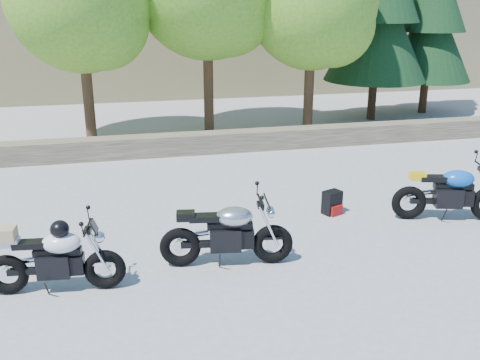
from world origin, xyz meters
name	(u,v)px	position (x,y,z in m)	size (l,w,h in m)	color
ground	(242,246)	(0.00, 0.00, 0.00)	(90.00, 90.00, 0.00)	gray
stone_wall	(192,143)	(0.00, 5.50, 0.25)	(22.00, 0.55, 0.50)	#47412F
tree_decid_left	(84,1)	(-2.39, 7.14, 3.63)	(3.67, 3.67, 5.62)	#382314
tree_decid_right	(317,6)	(3.71, 6.94, 3.50)	(3.54, 3.54, 5.41)	#382314
conifer_far	(433,13)	(8.40, 8.80, 3.27)	(2.82, 2.82, 6.27)	#382314
silver_bike	(228,234)	(-0.34, -0.55, 0.47)	(1.94, 0.61, 0.98)	black
white_bike	(54,257)	(-2.70, -0.78, 0.49)	(1.81, 0.57, 1.00)	black
blue_bike	(450,194)	(3.78, 0.23, 0.48)	(1.94, 0.77, 0.99)	black
backpack	(332,203)	(1.89, 0.93, 0.21)	(0.38, 0.36, 0.43)	black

